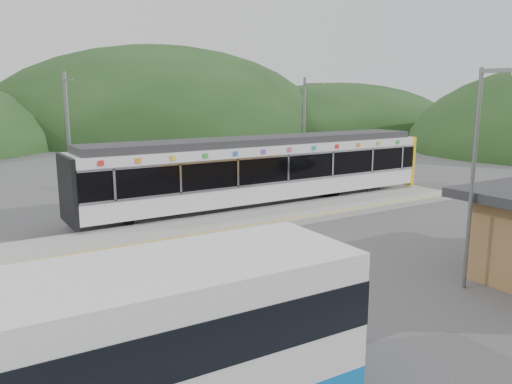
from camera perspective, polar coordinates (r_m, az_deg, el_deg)
ground at (r=20.99m, az=4.60°, el=-5.43°), size 120.00×120.00×0.00m
hills at (r=28.76m, az=8.13°, el=-1.00°), size 146.00×149.00×26.00m
platform at (r=23.57m, az=-0.23°, el=-3.18°), size 26.00×3.20×0.30m
yellow_line at (r=22.47m, az=1.54°, el=-3.48°), size 26.00×0.10×0.01m
train at (r=26.68m, az=0.98°, el=2.69°), size 20.44×3.01×3.74m
catenary_mast_west at (r=25.24m, az=-20.55°, el=5.14°), size 0.18×1.80×7.00m
catenary_mast_east at (r=31.27m, az=5.53°, el=6.78°), size 0.18×1.80×7.00m
lamp_post at (r=16.17m, az=24.05°, el=3.19°), size 0.37×1.18×6.72m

